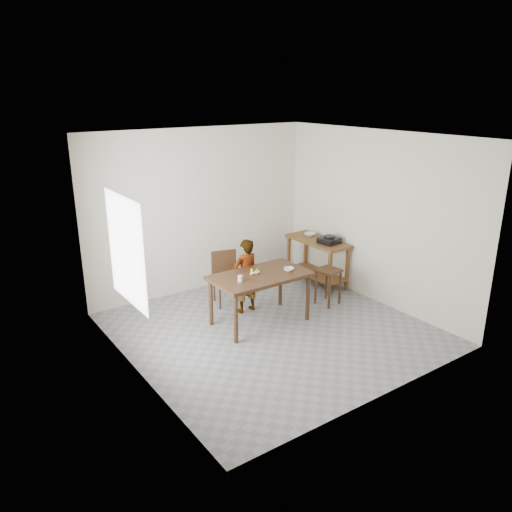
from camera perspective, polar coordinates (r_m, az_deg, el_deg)
floor at (r=7.21m, az=1.84°, el=-8.54°), size 4.00×4.00×0.04m
ceiling at (r=6.44m, az=2.10°, el=13.70°), size 4.00×4.00×0.04m
wall_back at (r=8.35m, az=-6.42°, el=5.19°), size 4.00×0.04×2.70m
wall_front at (r=5.32m, az=15.15°, el=-3.25°), size 4.00×0.04×2.70m
wall_left at (r=5.78m, az=-14.29°, el=-1.41°), size 0.04×4.00×2.70m
wall_right at (r=8.04m, az=13.60°, el=4.26°), size 0.04×4.00×2.70m
window_pane at (r=5.92m, az=-14.66°, el=0.59°), size 0.02×1.10×1.30m
dining_table at (r=7.26m, az=0.45°, el=-4.88°), size 1.40×0.80×0.75m
prep_counter at (r=8.77m, az=6.97°, el=-0.63°), size 0.50×1.20×0.80m
child at (r=7.55m, az=-1.19°, el=-2.29°), size 0.43×0.29×1.16m
dining_chair at (r=7.88m, az=-3.30°, el=-2.64°), size 0.50×0.50×0.84m
stool at (r=7.99m, az=8.22°, el=-3.48°), size 0.38×0.38×0.58m
glass_tumbler at (r=6.85m, az=-1.80°, el=-2.60°), size 0.08×0.08×0.09m
small_bowl at (r=7.27m, az=3.75°, el=-1.52°), size 0.17×0.17×0.05m
banana at (r=7.12m, az=-0.15°, el=-1.90°), size 0.17×0.13×0.06m
serving_bowl at (r=8.86m, az=6.17°, el=2.47°), size 0.26×0.26×0.05m
gas_burner at (r=8.46m, az=8.36°, el=1.79°), size 0.34×0.34×0.10m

